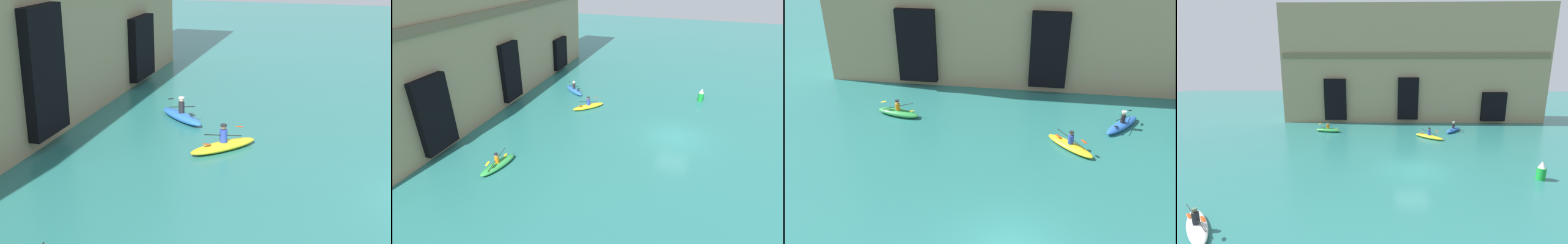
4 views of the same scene
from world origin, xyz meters
The scene contains 3 objects.
kayak_yellow centered at (2.81, 8.43, 0.23)m, with size 2.96×2.77×1.15m.
kayak_blue centered at (6.15, 11.29, 0.25)m, with size 2.64×2.94×1.19m.
kayak_green centered at (-8.33, 10.96, 0.25)m, with size 3.05×1.42×1.13m.
Camera 3 is at (0.51, -13.45, 14.01)m, focal length 40.00 mm.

